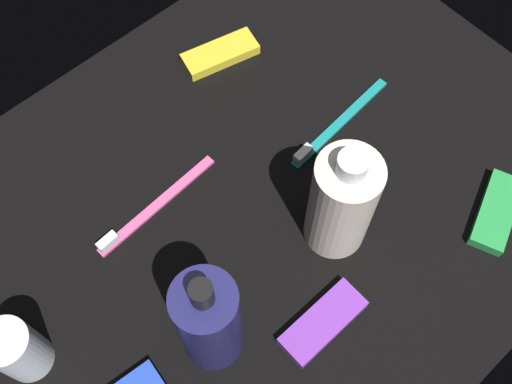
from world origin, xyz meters
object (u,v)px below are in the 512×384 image
at_px(lotion_bottle, 209,322).
at_px(snack_bar_yellow, 220,54).
at_px(bodywash_bottle, 342,203).
at_px(snack_bar_purple, 323,322).
at_px(snack_bar_green, 496,212).
at_px(deodorant_stick, 18,350).
at_px(toothbrush_teal, 335,126).
at_px(toothbrush_pink, 150,209).

height_order(lotion_bottle, snack_bar_yellow, lotion_bottle).
bearing_deg(bodywash_bottle, snack_bar_purple, 38.51).
bearing_deg(snack_bar_green, lotion_bottle, -40.07).
relative_size(deodorant_stick, snack_bar_green, 0.83).
bearing_deg(deodorant_stick, lotion_bottle, 143.56).
relative_size(toothbrush_teal, snack_bar_green, 1.73).
bearing_deg(snack_bar_yellow, toothbrush_pink, 43.38).
height_order(toothbrush_pink, snack_bar_purple, toothbrush_pink).
bearing_deg(lotion_bottle, snack_bar_yellow, -131.58).
distance_m(deodorant_stick, snack_bar_yellow, 0.46).
relative_size(bodywash_bottle, snack_bar_purple, 1.67).
distance_m(lotion_bottle, deodorant_stick, 0.20).
xyz_separation_m(snack_bar_purple, snack_bar_green, (-0.25, 0.04, 0.00)).
xyz_separation_m(bodywash_bottle, toothbrush_teal, (-0.10, -0.10, -0.07)).
bearing_deg(bodywash_bottle, toothbrush_pink, -48.53).
xyz_separation_m(toothbrush_pink, toothbrush_teal, (-0.25, 0.07, 0.00)).
height_order(snack_bar_purple, snack_bar_yellow, same).
relative_size(bodywash_bottle, toothbrush_teal, 0.96).
distance_m(lotion_bottle, toothbrush_teal, 0.32).
xyz_separation_m(toothbrush_teal, snack_bar_green, (-0.06, 0.22, 0.00)).
relative_size(lotion_bottle, toothbrush_teal, 1.05).
xyz_separation_m(toothbrush_teal, snack_bar_purple, (0.19, 0.17, 0.00)).
relative_size(deodorant_stick, snack_bar_purple, 0.83).
relative_size(toothbrush_pink, toothbrush_teal, 1.00).
relative_size(lotion_bottle, bodywash_bottle, 1.09).
height_order(bodywash_bottle, toothbrush_teal, bodywash_bottle).
distance_m(lotion_bottle, snack_bar_green, 0.38).
bearing_deg(snack_bar_purple, bodywash_bottle, -141.87).
height_order(lotion_bottle, snack_bar_green, lotion_bottle).
distance_m(toothbrush_teal, snack_bar_green, 0.22).
distance_m(lotion_bottle, toothbrush_pink, 0.19).
bearing_deg(toothbrush_pink, snack_bar_purple, 103.58).
distance_m(toothbrush_pink, toothbrush_teal, 0.26).
distance_m(deodorant_stick, snack_bar_purple, 0.32).
relative_size(lotion_bottle, toothbrush_pink, 1.05).
bearing_deg(bodywash_bottle, snack_bar_yellow, -103.39).
bearing_deg(snack_bar_yellow, bodywash_bottle, 90.47).
distance_m(toothbrush_teal, snack_bar_yellow, 0.19).
bearing_deg(deodorant_stick, snack_bar_yellow, -157.42).
xyz_separation_m(toothbrush_pink, snack_bar_yellow, (-0.22, -0.12, 0.00)).
bearing_deg(bodywash_bottle, toothbrush_teal, -135.80).
bearing_deg(lotion_bottle, deodorant_stick, -36.44).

